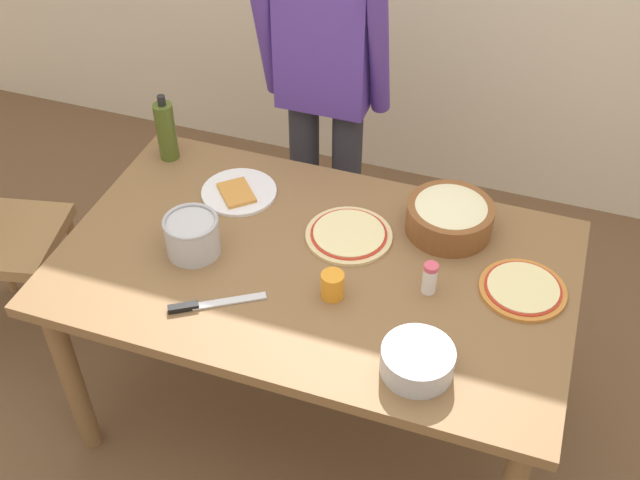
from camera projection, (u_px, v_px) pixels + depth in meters
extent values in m
plane|color=brown|center=(316.00, 408.00, 2.93)|extent=(8.00, 8.00, 0.00)
cube|color=brown|center=(315.00, 267.00, 2.44)|extent=(1.60, 0.96, 0.04)
cylinder|color=brown|center=(72.00, 379.00, 2.58)|extent=(0.07, 0.07, 0.72)
cylinder|color=brown|center=(180.00, 229.00, 3.15)|extent=(0.07, 0.07, 0.72)
cylinder|color=brown|center=(540.00, 315.00, 2.80)|extent=(0.07, 0.07, 0.72)
cylinder|color=#2D2D38|center=(305.00, 185.00, 3.26)|extent=(0.12, 0.12, 0.85)
cylinder|color=#2D2D38|center=(346.00, 194.00, 3.21)|extent=(0.12, 0.12, 0.85)
cube|color=#56389E|center=(326.00, 35.00, 2.77)|extent=(0.34, 0.20, 0.55)
cylinder|color=#56389E|center=(266.00, 32.00, 2.78)|extent=(0.07, 0.21, 0.55)
cylinder|color=#56389E|center=(379.00, 51.00, 2.68)|extent=(0.07, 0.21, 0.55)
cube|color=#A37A4C|center=(6.00, 238.00, 2.94)|extent=(0.48, 0.48, 0.05)
cylinder|color=#A37A4C|center=(48.00, 319.00, 2.96)|extent=(0.04, 0.04, 0.45)
cylinder|color=#A37A4C|center=(79.00, 259.00, 3.21)|extent=(0.04, 0.04, 0.45)
cylinder|color=#A37A4C|center=(0.00, 252.00, 3.24)|extent=(0.04, 0.04, 0.45)
cylinder|color=beige|center=(349.00, 236.00, 2.51)|extent=(0.28, 0.28, 0.01)
cylinder|color=#B22D1E|center=(349.00, 234.00, 2.50)|extent=(0.25, 0.25, 0.00)
cylinder|color=beige|center=(349.00, 233.00, 2.50)|extent=(0.23, 0.23, 0.00)
cylinder|color=#C67A33|center=(523.00, 290.00, 2.33)|extent=(0.26, 0.26, 0.01)
cylinder|color=#B22D1E|center=(523.00, 288.00, 2.32)|extent=(0.23, 0.23, 0.00)
cylinder|color=beige|center=(523.00, 287.00, 2.32)|extent=(0.21, 0.21, 0.00)
cylinder|color=white|center=(239.00, 192.00, 2.68)|extent=(0.26, 0.26, 0.01)
cube|color=#CC8438|center=(237.00, 193.00, 2.65)|extent=(0.17, 0.17, 0.01)
cylinder|color=brown|center=(450.00, 218.00, 2.50)|extent=(0.28, 0.28, 0.10)
ellipsoid|color=beige|center=(451.00, 209.00, 2.48)|extent=(0.25, 0.25, 0.05)
cylinder|color=#B7B7BC|center=(417.00, 361.00, 2.08)|extent=(0.20, 0.20, 0.08)
cylinder|color=#47561E|center=(166.00, 132.00, 2.77)|extent=(0.07, 0.07, 0.22)
cylinder|color=black|center=(161.00, 101.00, 2.68)|extent=(0.03, 0.03, 0.04)
cylinder|color=#B7B7BC|center=(192.00, 237.00, 2.42)|extent=(0.17, 0.17, 0.12)
torus|color=#A5A5AD|center=(190.00, 221.00, 2.38)|extent=(0.17, 0.17, 0.01)
cylinder|color=orange|center=(332.00, 285.00, 2.29)|extent=(0.07, 0.07, 0.08)
cylinder|color=white|center=(429.00, 280.00, 2.30)|extent=(0.04, 0.04, 0.09)
cylinder|color=#D84C66|center=(431.00, 267.00, 2.27)|extent=(0.04, 0.04, 0.02)
cube|color=silver|center=(229.00, 301.00, 2.29)|extent=(0.20, 0.14, 0.01)
cube|color=black|center=(183.00, 307.00, 2.27)|extent=(0.09, 0.07, 0.02)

